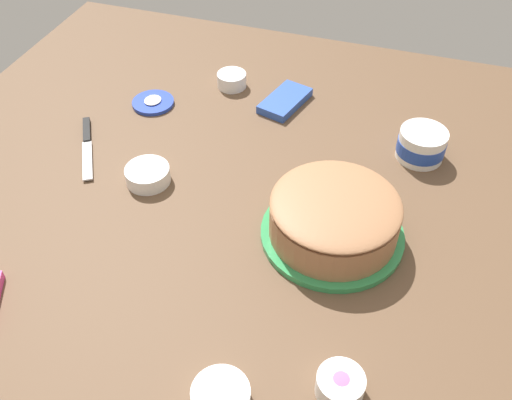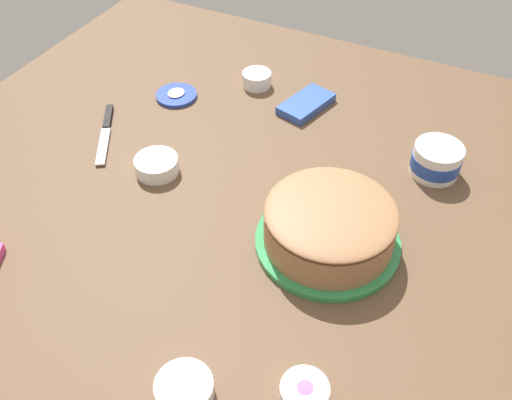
{
  "view_description": "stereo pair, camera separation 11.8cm",
  "coord_description": "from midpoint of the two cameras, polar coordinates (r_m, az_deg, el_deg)",
  "views": [
    {
      "loc": [
        0.81,
        0.35,
        0.86
      ],
      "look_at": [
        0.01,
        0.09,
        0.04
      ],
      "focal_mm": 39.63,
      "sensor_mm": 36.0,
      "label": 1
    },
    {
      "loc": [
        0.77,
        0.46,
        0.86
      ],
      "look_at": [
        0.01,
        0.09,
        0.04
      ],
      "focal_mm": 39.63,
      "sensor_mm": 36.0,
      "label": 2
    }
  ],
  "objects": [
    {
      "name": "ground_plane",
      "position": [
        1.24,
        -0.86,
        0.29
      ],
      "size": [
        1.54,
        1.54,
        0.0
      ],
      "primitive_type": "plane",
      "color": "brown"
    },
    {
      "name": "frosted_cake",
      "position": [
        1.12,
        10.42,
        -2.8
      ],
      "size": [
        0.29,
        0.29,
        0.11
      ],
      "color": "#339351",
      "rests_on": "ground_plane"
    },
    {
      "name": "frosting_tub",
      "position": [
        1.36,
        20.18,
        3.75
      ],
      "size": [
        0.11,
        0.11,
        0.07
      ],
      "color": "white",
      "rests_on": "ground_plane"
    },
    {
      "name": "frosting_tub_lid",
      "position": [
        1.54,
        -5.85,
        10.41
      ],
      "size": [
        0.11,
        0.11,
        0.02
      ],
      "color": "#233DAD",
      "rests_on": "ground_plane"
    },
    {
      "name": "spreading_knife",
      "position": [
        1.45,
        -12.65,
        6.96
      ],
      "size": [
        0.21,
        0.14,
        0.01
      ],
      "color": "silver",
      "rests_on": "ground_plane"
    },
    {
      "name": "sprinkle_bowl_yellow",
      "position": [
        0.95,
        -3.54,
        -18.74
      ],
      "size": [
        0.09,
        0.09,
        0.03
      ],
      "color": "white",
      "rests_on": "ground_plane"
    },
    {
      "name": "sprinkle_bowl_pink",
      "position": [
        0.95,
        8.67,
        -18.93
      ],
      "size": [
        0.08,
        0.08,
        0.04
      ],
      "color": "white",
      "rests_on": "ground_plane"
    },
    {
      "name": "sprinkle_bowl_rainbow",
      "position": [
        1.3,
        -7.45,
        3.42
      ],
      "size": [
        0.1,
        0.1,
        0.04
      ],
      "color": "white",
      "rests_on": "ground_plane"
    },
    {
      "name": "sprinkle_bowl_orange",
      "position": [
        1.58,
        2.26,
        12.07
      ],
      "size": [
        0.08,
        0.08,
        0.04
      ],
      "color": "white",
      "rests_on": "ground_plane"
    },
    {
      "name": "candy_box_upper",
      "position": [
        1.51,
        7.37,
        9.51
      ],
      "size": [
        0.17,
        0.12,
        0.02
      ],
      "primitive_type": "cube",
      "rotation": [
        0.0,
        0.0,
        -0.27
      ],
      "color": "#2D51B2",
      "rests_on": "ground_plane"
    }
  ]
}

